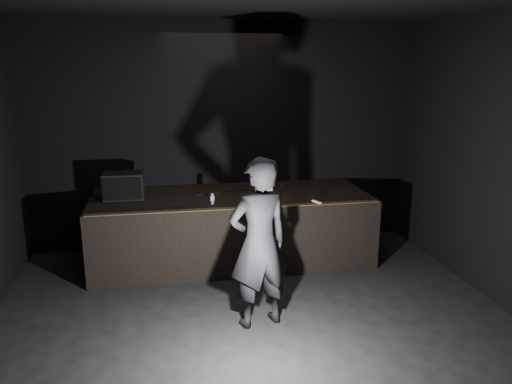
{
  "coord_description": "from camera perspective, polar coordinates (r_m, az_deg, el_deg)",
  "views": [
    {
      "loc": [
        -0.89,
        -4.25,
        2.84
      ],
      "look_at": [
        0.29,
        2.3,
        1.14
      ],
      "focal_mm": 35.0,
      "sensor_mm": 36.0,
      "label": 1
    }
  ],
  "objects": [
    {
      "name": "plastic_cup",
      "position": [
        7.52,
        3.01,
        0.6
      ],
      "size": [
        0.09,
        0.09,
        0.11
      ],
      "primitive_type": "cylinder",
      "color": "white",
      "rests_on": "stage_riser"
    },
    {
      "name": "cable",
      "position": [
        7.4,
        -3.96,
        -0.02
      ],
      "size": [
        0.83,
        0.28,
        0.02
      ],
      "primitive_type": "cylinder",
      "rotation": [
        0.0,
        1.57,
        0.32
      ],
      "color": "black",
      "rests_on": "stage_riser"
    },
    {
      "name": "beer_can",
      "position": [
        6.81,
        -5.02,
        -0.75
      ],
      "size": [
        0.06,
        0.06,
        0.15
      ],
      "color": "silver",
      "rests_on": "stage_riser"
    },
    {
      "name": "stage_monitor",
      "position": [
        7.28,
        -14.88,
        0.71
      ],
      "size": [
        0.56,
        0.42,
        0.37
      ],
      "rotation": [
        0.0,
        0.0,
        -0.02
      ],
      "color": "black",
      "rests_on": "stage_riser"
    },
    {
      "name": "room_walls",
      "position": [
        4.42,
        1.61,
        3.67
      ],
      "size": [
        6.1,
        7.1,
        3.52
      ],
      "color": "black",
      "rests_on": "ground"
    },
    {
      "name": "ground",
      "position": [
        5.19,
        1.45,
        -18.85
      ],
      "size": [
        7.0,
        7.0,
        0.0
      ],
      "primitive_type": "plane",
      "color": "black",
      "rests_on": "ground"
    },
    {
      "name": "riser_lip",
      "position": [
        6.59,
        -2.04,
        -1.82
      ],
      "size": [
        3.92,
        0.1,
        0.01
      ],
      "primitive_type": "cube",
      "color": "brown",
      "rests_on": "stage_riser"
    },
    {
      "name": "stage_riser",
      "position": [
        7.42,
        -2.8,
        -4.07
      ],
      "size": [
        4.0,
        1.5,
        1.0
      ],
      "primitive_type": "cube",
      "color": "black",
      "rests_on": "ground"
    },
    {
      "name": "laptop",
      "position": [
        7.31,
        1.11,
        0.18
      ],
      "size": [
        0.33,
        0.31,
        0.2
      ],
      "rotation": [
        0.0,
        0.0,
        0.22
      ],
      "color": "silver",
      "rests_on": "stage_riser"
    },
    {
      "name": "wii_remote",
      "position": [
        6.88,
        6.93,
        -1.16
      ],
      "size": [
        0.09,
        0.17,
        0.03
      ],
      "primitive_type": "cube",
      "rotation": [
        0.0,
        0.0,
        0.37
      ],
      "color": "white",
      "rests_on": "stage_riser"
    },
    {
      "name": "person",
      "position": [
        5.45,
        0.36,
        -5.88
      ],
      "size": [
        0.79,
        0.62,
        1.91
      ],
      "primitive_type": "imported",
      "rotation": [
        0.0,
        0.0,
        3.39
      ],
      "color": "black",
      "rests_on": "ground"
    }
  ]
}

